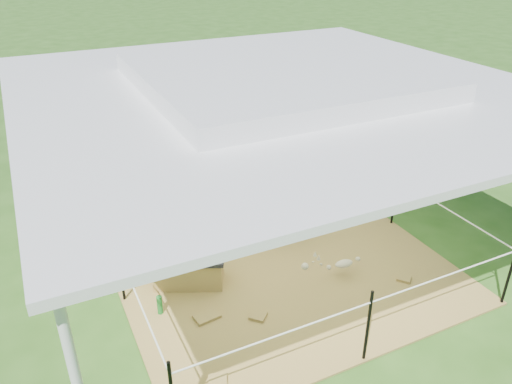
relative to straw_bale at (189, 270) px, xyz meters
name	(u,v)px	position (x,y,z in m)	size (l,w,h in m)	color
ground	(273,258)	(1.34, 0.03, -0.24)	(90.00, 90.00, 0.00)	#2D5919
hay_patch	(273,257)	(1.34, 0.03, -0.22)	(4.60, 4.60, 0.03)	brown
canopy_tent	(277,83)	(1.34, 0.03, 2.45)	(6.30, 6.30, 2.90)	silver
rope_fence	(274,222)	(1.34, 0.03, 0.40)	(4.54, 4.54, 1.00)	black
straw_bale	(189,270)	(0.00, 0.00, 0.00)	(0.94, 0.47, 0.42)	#A47E3B
dark_cloth	(188,256)	(0.00, 0.00, 0.23)	(1.00, 0.52, 0.05)	black
woman	(192,220)	(0.10, 0.00, 0.77)	(0.41, 0.27, 1.13)	red
green_bottle	(160,305)	(-0.55, -0.45, -0.08)	(0.07, 0.07, 0.26)	#187024
pony	(284,208)	(1.76, 0.48, 0.30)	(0.55, 1.21, 1.02)	#4A494E
pink_hat	(285,174)	(1.76, 0.48, 0.89)	(0.32, 0.32, 0.15)	pink
foal	(344,262)	(2.02, -0.82, 0.02)	(0.82, 0.46, 0.46)	beige
trash_barrel	(275,91)	(4.81, 6.59, 0.20)	(0.56, 0.56, 0.87)	#1751AC
picnic_table_near	(205,84)	(3.38, 8.33, 0.12)	(1.73, 1.25, 0.72)	#52391C
picnic_table_far	(284,71)	(6.25, 8.68, 0.13)	(1.78, 1.28, 0.74)	#59311E
distant_person	(200,81)	(3.06, 7.79, 0.40)	(0.62, 0.48, 1.27)	#3162B9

